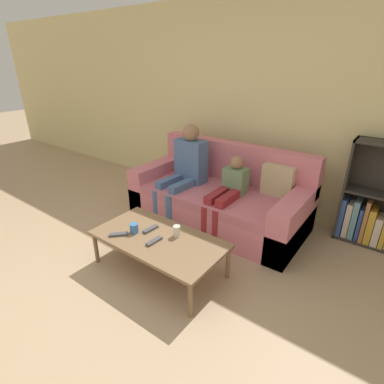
% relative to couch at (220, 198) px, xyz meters
% --- Properties ---
extents(ground_plane, '(22.00, 22.00, 0.00)m').
position_rel_couch_xyz_m(ground_plane, '(-0.08, -2.11, -0.29)').
color(ground_plane, tan).
extents(wall_back, '(12.00, 0.06, 2.60)m').
position_rel_couch_xyz_m(wall_back, '(-0.08, 0.72, 1.01)').
color(wall_back, beige).
rests_on(wall_back, ground_plane).
extents(couch, '(2.11, 0.99, 0.92)m').
position_rel_couch_xyz_m(couch, '(0.00, 0.00, 0.00)').
color(couch, '#D1707F').
rests_on(couch, ground_plane).
extents(bookshelf, '(0.77, 0.28, 1.14)m').
position_rel_couch_xyz_m(bookshelf, '(1.64, 0.56, 0.11)').
color(bookshelf, '#332D28').
rests_on(bookshelf, ground_plane).
extents(coffee_table, '(1.25, 0.66, 0.36)m').
position_rel_couch_xyz_m(coffee_table, '(0.07, -1.20, 0.04)').
color(coffee_table, brown).
rests_on(coffee_table, ground_plane).
extents(person_adult, '(0.42, 0.69, 1.16)m').
position_rel_couch_xyz_m(person_adult, '(-0.45, -0.10, 0.38)').
color(person_adult, '#476693').
rests_on(person_adult, ground_plane).
extents(person_child, '(0.26, 0.67, 0.88)m').
position_rel_couch_xyz_m(person_child, '(0.20, -0.17, 0.21)').
color(person_child, maroon).
rests_on(person_child, ground_plane).
extents(cup_near, '(0.08, 0.08, 0.09)m').
position_rel_couch_xyz_m(cup_near, '(-0.18, -1.27, 0.12)').
color(cup_near, '#3D70B2').
rests_on(cup_near, coffee_table).
extents(cup_far, '(0.07, 0.07, 0.11)m').
position_rel_couch_xyz_m(cup_far, '(0.18, -1.07, 0.12)').
color(cup_far, silver).
rests_on(cup_far, coffee_table).
extents(tv_remote_0, '(0.06, 0.17, 0.02)m').
position_rel_couch_xyz_m(tv_remote_0, '(-0.08, -1.14, 0.08)').
color(tv_remote_0, '#47474C').
rests_on(tv_remote_0, coffee_table).
extents(tv_remote_1, '(0.06, 0.17, 0.02)m').
position_rel_couch_xyz_m(tv_remote_1, '(0.09, -1.28, 0.08)').
color(tv_remote_1, '#47474C').
rests_on(tv_remote_1, coffee_table).
extents(tv_remote_2, '(0.15, 0.16, 0.02)m').
position_rel_couch_xyz_m(tv_remote_2, '(-0.26, -1.39, 0.08)').
color(tv_remote_2, '#47474C').
rests_on(tv_remote_2, coffee_table).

